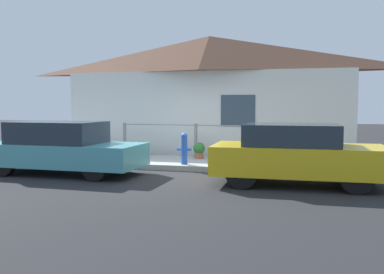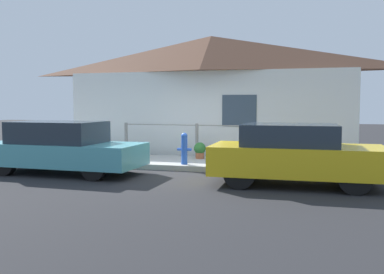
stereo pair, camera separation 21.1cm
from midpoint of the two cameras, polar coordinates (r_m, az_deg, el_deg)
ground_plane at (r=11.45m, az=-2.58°, el=-4.57°), size 60.00×60.00×0.00m
sidewalk at (r=12.47m, az=-1.06°, el=-3.49°), size 24.00×2.17×0.15m
house at (r=15.01m, az=1.81°, el=10.13°), size 9.98×2.23×4.14m
fence at (r=13.30m, az=0.06°, el=-0.18°), size 4.90×0.10×1.04m
car_left at (r=11.44m, az=-17.45°, el=-1.40°), size 4.09×1.70×1.34m
car_right at (r=9.66m, az=13.10°, el=-2.24°), size 3.74×1.75×1.35m
fire_hydrant at (r=11.65m, az=-1.56°, el=-1.45°), size 0.40×0.18×0.86m
potted_plant_near_hydrant at (r=12.86m, az=0.48°, el=-1.71°), size 0.36×0.36×0.49m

